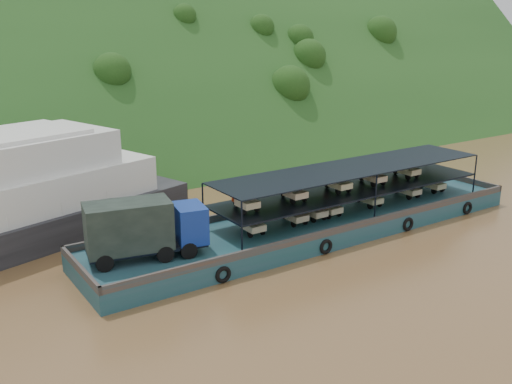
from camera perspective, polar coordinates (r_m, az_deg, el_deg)
ground at (r=41.10m, az=4.66°, el=-4.83°), size 160.00×160.00×0.00m
hillside at (r=71.67m, az=-13.50°, el=4.02°), size 140.00×39.60×39.60m
cargo_barge at (r=41.27m, az=4.40°, el=-2.96°), size 35.00×7.18×4.84m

